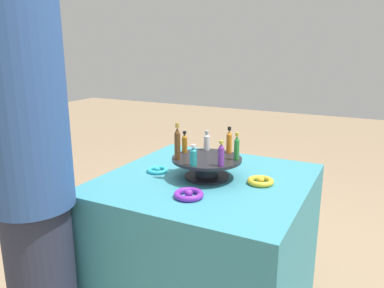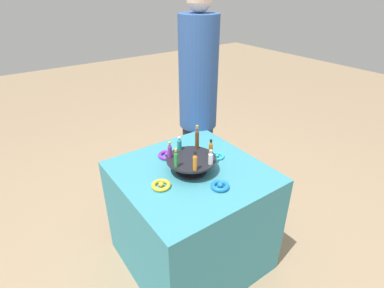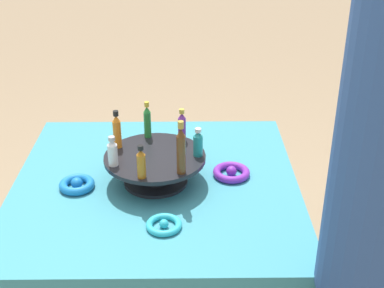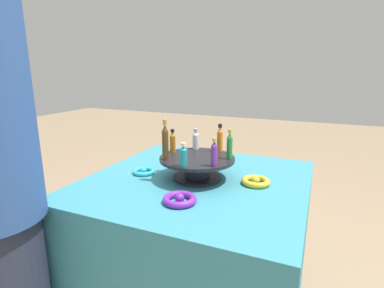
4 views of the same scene
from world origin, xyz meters
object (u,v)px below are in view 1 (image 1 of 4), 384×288
at_px(ribbon_bow_purple, 189,194).
at_px(ribbon_bow_blue, 220,160).
at_px(bottle_purple, 221,154).
at_px(display_stand, 207,165).
at_px(bottle_amber, 185,143).
at_px(bottle_green, 237,147).
at_px(bottle_teal, 193,156).
at_px(ribbon_bow_teal, 157,170).
at_px(bottle_clear, 207,141).
at_px(bottle_orange, 229,141).
at_px(person_figure, 30,167).
at_px(ribbon_bow_gold, 261,181).
at_px(bottle_brown, 177,143).

distance_m(ribbon_bow_purple, ribbon_bow_blue, 0.46).
distance_m(bottle_purple, ribbon_bow_purple, 0.20).
bearing_deg(display_stand, bottle_amber, 166.81).
bearing_deg(bottle_green, bottle_teal, -128.90).
height_order(bottle_green, bottle_teal, bottle_green).
distance_m(bottle_teal, bottle_purple, 0.11).
xyz_separation_m(ribbon_bow_teal, ribbon_bow_blue, (0.19, 0.26, 0.00)).
xyz_separation_m(display_stand, bottle_clear, (-0.05, 0.11, 0.07)).
bearing_deg(bottle_orange, display_stand, -116.04).
distance_m(bottle_green, bottle_purple, 0.11).
xyz_separation_m(bottle_green, ribbon_bow_purple, (-0.09, -0.25, -0.13)).
distance_m(bottle_green, bottle_clear, 0.20).
relative_size(bottle_orange, person_figure, 0.07).
bearing_deg(bottle_amber, bottle_purple, -26.04).
xyz_separation_m(bottle_amber, ribbon_bow_purple, (0.15, -0.25, -0.12)).
bearing_deg(bottle_amber, ribbon_bow_gold, 0.63).
xyz_separation_m(bottle_green, bottle_brown, (-0.22, -0.10, 0.02)).
relative_size(bottle_teal, ribbon_bow_blue, 0.84).
bearing_deg(bottle_teal, bottle_orange, 76.81).
distance_m(display_stand, bottle_orange, 0.15).
xyz_separation_m(bottle_teal, ribbon_bow_gold, (0.23, 0.16, -0.12)).
height_order(bottle_green, bottle_clear, bottle_green).
relative_size(bottle_teal, ribbon_bow_purple, 0.77).
distance_m(bottle_orange, ribbon_bow_gold, 0.23).
bearing_deg(bottle_clear, bottle_brown, -103.19).
height_order(bottle_orange, bottle_clear, bottle_orange).
bearing_deg(bottle_purple, ribbon_bow_blue, 112.98).
bearing_deg(bottle_amber, person_figure, -119.71).
bearing_deg(bottle_clear, bottle_purple, -51.76).
distance_m(bottle_green, ribbon_bow_purple, 0.30).
bearing_deg(display_stand, ribbon_bow_purple, -81.90).
height_order(bottle_clear, ribbon_bow_gold, bottle_clear).
xyz_separation_m(bottle_teal, person_figure, (-0.44, -0.40, 0.01)).
bearing_deg(bottle_green, ribbon_bow_teal, -170.34).
relative_size(bottle_amber, ribbon_bow_teal, 1.03).
bearing_deg(ribbon_bow_purple, bottle_green, 70.58).
xyz_separation_m(bottle_teal, ribbon_bow_purple, (0.03, -0.10, -0.12)).
distance_m(bottle_green, bottle_amber, 0.24).
xyz_separation_m(display_stand, bottle_orange, (0.05, 0.11, 0.09)).
bearing_deg(bottle_purple, ribbon_bow_teal, 171.91).
bearing_deg(bottle_amber, ribbon_bow_teal, -150.03).
xyz_separation_m(bottle_purple, ribbon_bow_purple, (-0.06, -0.15, -0.12)).
relative_size(ribbon_bow_teal, ribbon_bow_gold, 0.87).
relative_size(bottle_orange, bottle_brown, 0.76).
bearing_deg(display_stand, bottle_orange, 63.96).
xyz_separation_m(bottle_brown, bottle_purple, (0.19, -0.00, -0.02)).
distance_m(bottle_orange, bottle_amber, 0.19).
height_order(ribbon_bow_teal, ribbon_bow_purple, ribbon_bow_purple).
relative_size(bottle_green, ribbon_bow_blue, 1.13).
xyz_separation_m(bottle_amber, bottle_brown, (0.02, -0.11, 0.03)).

